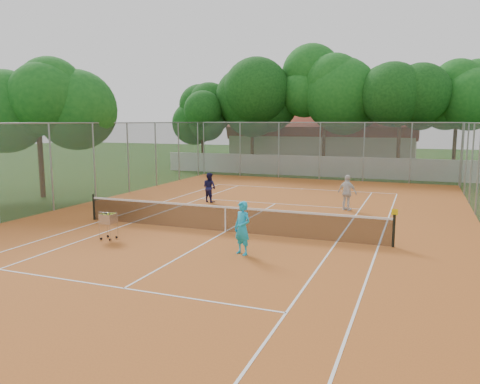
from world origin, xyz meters
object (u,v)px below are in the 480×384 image
(tennis_net, at_px, (225,219))
(clubhouse, at_px, (325,141))
(player_far_right, at_px, (347,193))
(player_near, at_px, (242,228))
(player_far_left, at_px, (209,187))
(ball_hopper, at_px, (108,225))

(tennis_net, bearing_deg, clubhouse, 93.95)
(tennis_net, height_order, player_far_right, player_far_right)
(player_near, distance_m, player_far_left, 9.59)
(tennis_net, distance_m, clubhouse, 29.12)
(player_far_right, bearing_deg, player_near, 101.43)
(tennis_net, distance_m, ball_hopper, 4.17)
(tennis_net, distance_m, player_near, 3.05)
(tennis_net, relative_size, clubhouse, 0.72)
(clubhouse, bearing_deg, tennis_net, -86.05)
(player_near, relative_size, player_far_left, 1.10)
(ball_hopper, bearing_deg, player_far_left, 77.83)
(player_far_left, bearing_deg, clubhouse, -73.47)
(player_far_left, xyz_separation_m, ball_hopper, (-0.04, -8.21, -0.25))
(clubhouse, bearing_deg, ball_hopper, -92.40)
(clubhouse, bearing_deg, player_far_right, -76.43)
(clubhouse, distance_m, player_far_left, 23.40)
(tennis_net, height_order, ball_hopper, ball_hopper)
(clubhouse, height_order, player_far_left, clubhouse)
(clubhouse, distance_m, ball_hopper, 31.60)
(player_far_left, distance_m, player_far_right, 6.86)
(player_near, xyz_separation_m, player_far_left, (-4.93, 8.23, -0.08))
(clubhouse, relative_size, player_far_right, 9.97)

